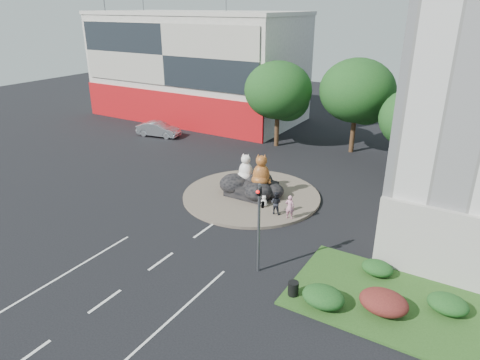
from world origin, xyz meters
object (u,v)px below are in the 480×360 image
object	(u,v)px
cat_white	(246,167)
kitten_calico	(227,188)
pedestrian_dark	(276,203)
litter_bin	(293,288)
cat_tabby	(261,170)
kitten_white	(264,201)
pedestrian_pink	(290,207)
parked_car	(158,129)

from	to	relation	value
cat_white	kitten_calico	distance (m)	2.04
pedestrian_dark	cat_white	bearing A→B (deg)	-34.95
pedestrian_dark	litter_bin	bearing A→B (deg)	119.06
cat_white	cat_tabby	size ratio (longest dim) A/B	0.88
cat_tabby	kitten_white	xyz separation A→B (m)	(0.99, -1.37, -1.64)
pedestrian_dark	litter_bin	size ratio (longest dim) A/B	2.21
kitten_calico	litter_bin	xyz separation A→B (m)	(9.02, -8.15, -0.24)
pedestrian_pink	pedestrian_dark	bearing A→B (deg)	-18.99
cat_white	cat_tabby	distance (m)	1.45
kitten_calico	pedestrian_pink	bearing A→B (deg)	-5.89
kitten_calico	litter_bin	bearing A→B (deg)	-36.51
cat_tabby	kitten_white	size ratio (longest dim) A/B	2.81
pedestrian_dark	litter_bin	xyz separation A→B (m)	(4.57, -7.16, -0.51)
cat_white	parked_car	xyz separation A→B (m)	(-15.56, 8.04, -1.34)
kitten_white	pedestrian_pink	xyz separation A→B (m)	(2.27, -0.73, 0.40)
kitten_calico	kitten_white	bearing A→B (deg)	-1.31
cat_tabby	parked_car	size ratio (longest dim) A/B	0.49
parked_car	litter_bin	size ratio (longest dim) A/B	6.65
cat_tabby	pedestrian_dark	distance (m)	3.21
kitten_calico	parked_car	bearing A→B (deg)	153.39
cat_white	cat_tabby	world-z (taller)	cat_tabby
cat_tabby	parked_car	bearing A→B (deg)	128.13
pedestrian_pink	litter_bin	xyz separation A→B (m)	(3.51, -7.03, -0.54)
pedestrian_pink	kitten_calico	bearing A→B (deg)	-23.28
kitten_calico	pedestrian_pink	world-z (taller)	pedestrian_pink
cat_white	pedestrian_dark	distance (m)	4.39
cat_tabby	pedestrian_dark	size ratio (longest dim) A/B	1.48
cat_white	kitten_white	xyz separation A→B (m)	(2.42, -1.62, -1.50)
pedestrian_pink	parked_car	distance (m)	22.75
cat_white	pedestrian_pink	xyz separation A→B (m)	(4.69, -2.35, -1.10)
cat_tabby	litter_bin	world-z (taller)	cat_tabby
cat_white	parked_car	bearing A→B (deg)	151.91
pedestrian_pink	cat_tabby	bearing A→B (deg)	-44.57
pedestrian_pink	cat_white	bearing A→B (deg)	-38.44
kitten_white	kitten_calico	bearing A→B (deg)	157.56
parked_car	litter_bin	xyz separation A→B (m)	(23.75, -17.41, -0.30)
cat_tabby	litter_bin	bearing A→B (deg)	-79.31
kitten_calico	pedestrian_pink	size ratio (longest dim) A/B	0.64
pedestrian_dark	parked_car	world-z (taller)	pedestrian_dark
cat_white	litter_bin	xyz separation A→B (m)	(8.19, -9.38, -1.64)
cat_tabby	parked_car	distance (m)	18.95
litter_bin	pedestrian_pink	bearing A→B (deg)	116.51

